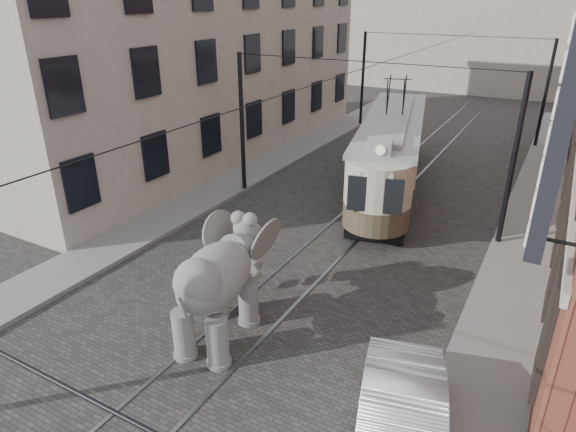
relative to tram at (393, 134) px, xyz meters
The scene contains 10 objects.
ground 10.11m from the tram, 89.18° to the right, with size 120.00×120.00×0.00m, color #3C3A38.
tram_rails 10.11m from the tram, 89.18° to the right, with size 1.54×80.00×0.02m, color slate, non-canonical shape.
sidewalk_right 11.81m from the tram, 57.96° to the right, with size 2.00×60.00×0.15m, color slate.
sidewalk_left 11.93m from the tram, 122.95° to the right, with size 2.00×60.00×0.15m, color slate.
stucco_building 11.16m from the tram, behind, with size 7.00×24.00×10.00m, color gray.
distant_block 30.53m from the tram, 89.73° to the left, with size 28.00×10.00×14.00m, color gray.
catenary 4.84m from the tram, 90.71° to the right, with size 11.00×30.20×6.00m, color black, non-canonical shape.
tram is the anchor object (origin of this frame).
elephant 12.94m from the tram, 90.70° to the right, with size 2.56×4.64×2.84m, color slate, non-canonical shape.
parked_car 15.19m from the tram, 70.52° to the right, with size 1.60×4.55×1.50m, color silver.
Camera 1 is at (6.40, -11.39, 8.15)m, focal length 31.09 mm.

